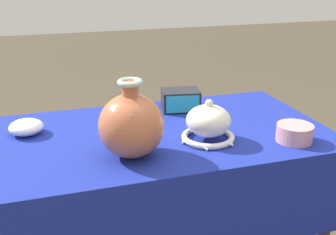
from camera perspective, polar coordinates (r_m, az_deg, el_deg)
display_table at (r=1.62m, az=-0.65°, el=-4.60°), size 1.27×0.72×0.71m
vase_tall_bulbous at (r=1.38m, az=-4.99°, el=-1.02°), size 0.22×0.22×0.26m
vase_dome_bell at (r=1.52m, az=5.49°, el=-0.90°), size 0.21×0.19×0.16m
mosaic_tile_box at (r=1.83m, az=1.72°, el=2.38°), size 0.18×0.15×0.09m
bowl_shallow_porcelain at (r=1.66m, az=-18.66°, el=-1.23°), size 0.13×0.13×0.06m
pot_squat_rose at (r=1.58m, az=16.76°, el=-2.02°), size 0.13×0.13×0.06m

